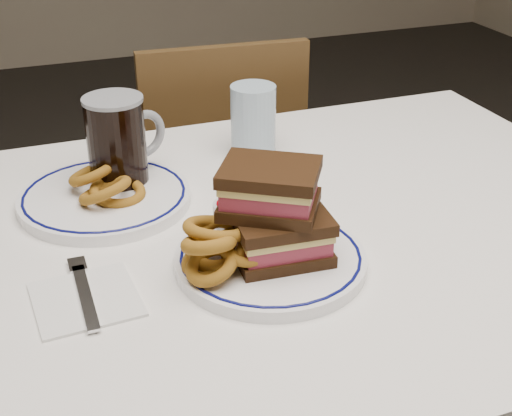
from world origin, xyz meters
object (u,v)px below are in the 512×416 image
object	(u,v)px
chair_far	(217,183)
reuben_sandwich	(275,212)
beer_mug	(118,143)
far_plate	(105,197)
main_plate	(270,259)

from	to	relation	value
chair_far	reuben_sandwich	size ratio (longest dim) A/B	5.45
chair_far	beer_mug	bearing A→B (deg)	-121.14
reuben_sandwich	beer_mug	world-z (taller)	beer_mug
reuben_sandwich	far_plate	size ratio (longest dim) A/B	0.59
reuben_sandwich	far_plate	distance (m)	0.32
main_plate	far_plate	xyz separation A→B (m)	(-0.18, 0.25, 0.00)
reuben_sandwich	main_plate	bearing A→B (deg)	175.60
chair_far	reuben_sandwich	xyz separation A→B (m)	(-0.17, -0.82, 0.37)
chair_far	main_plate	size ratio (longest dim) A/B	3.31
far_plate	main_plate	bearing A→B (deg)	-55.37
chair_far	main_plate	bearing A→B (deg)	-102.24
chair_far	main_plate	distance (m)	0.90
chair_far	main_plate	xyz separation A→B (m)	(-0.18, -0.82, 0.30)
chair_far	reuben_sandwich	distance (m)	0.92
beer_mug	reuben_sandwich	bearing A→B (deg)	-63.70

